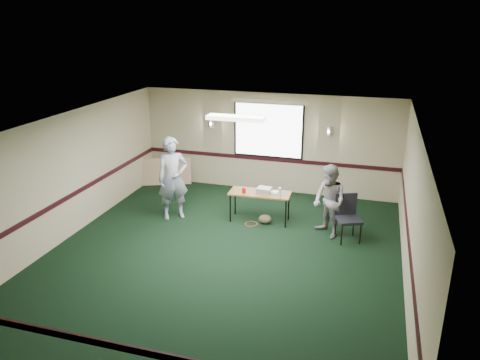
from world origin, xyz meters
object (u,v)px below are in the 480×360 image
(person_left, at_px, (173,178))
(person_right, at_px, (329,201))
(folding_table, at_px, (260,195))
(projector, at_px, (264,190))
(conference_chair, at_px, (347,214))

(person_left, distance_m, person_right, 3.65)
(person_left, height_order, person_right, person_left)
(folding_table, relative_size, person_left, 0.73)
(projector, bearing_deg, conference_chair, -6.23)
(projector, bearing_deg, person_right, -8.24)
(folding_table, relative_size, conference_chair, 1.45)
(folding_table, xyz_separation_m, person_right, (1.63, -0.33, 0.15))
(projector, xyz_separation_m, conference_chair, (1.94, -0.42, -0.18))
(projector, relative_size, person_right, 0.20)
(projector, distance_m, conference_chair, 2.00)
(projector, relative_size, person_left, 0.16)
(folding_table, distance_m, person_left, 2.08)
(projector, height_order, conference_chair, conference_chair)
(person_left, bearing_deg, conference_chair, -35.76)
(folding_table, xyz_separation_m, conference_chair, (2.04, -0.36, -0.08))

